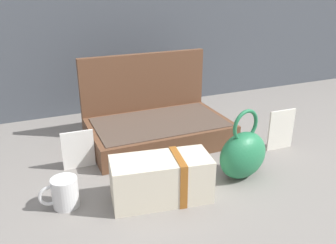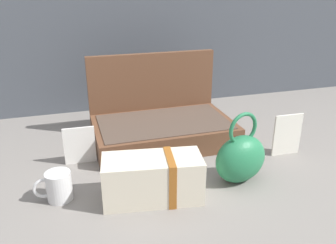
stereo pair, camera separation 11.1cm
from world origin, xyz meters
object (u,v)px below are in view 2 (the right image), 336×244
object	(u,v)px
open_suitcase	(161,122)
info_card_left	(287,135)
coffee_mug	(58,186)
cream_toiletry_bag	(154,178)
poster_card_right	(80,145)
teal_pouch_handbag	(241,158)

from	to	relation	value
open_suitcase	info_card_left	world-z (taller)	open_suitcase
open_suitcase	coffee_mug	xyz separation A→B (m)	(-0.37, -0.30, -0.03)
cream_toiletry_bag	poster_card_right	world-z (taller)	same
teal_pouch_handbag	cream_toiletry_bag	distance (m)	0.27
coffee_mug	poster_card_right	xyz separation A→B (m)	(0.07, 0.20, 0.02)
info_card_left	teal_pouch_handbag	bearing A→B (deg)	-153.20
open_suitcase	info_card_left	xyz separation A→B (m)	(0.38, -0.24, 0.01)
info_card_left	poster_card_right	distance (m)	0.69
open_suitcase	cream_toiletry_bag	bearing A→B (deg)	-108.65
coffee_mug	info_card_left	world-z (taller)	info_card_left
cream_toiletry_bag	info_card_left	distance (m)	0.51
open_suitcase	cream_toiletry_bag	distance (m)	0.39
teal_pouch_handbag	cream_toiletry_bag	bearing A→B (deg)	-176.83
teal_pouch_handbag	cream_toiletry_bag	xyz separation A→B (m)	(-0.27, -0.01, -0.01)
teal_pouch_handbag	poster_card_right	xyz separation A→B (m)	(-0.45, 0.25, -0.01)
poster_card_right	coffee_mug	bearing A→B (deg)	-108.17
teal_pouch_handbag	coffee_mug	distance (m)	0.52
teal_pouch_handbag	info_card_left	xyz separation A→B (m)	(0.23, 0.11, -0.00)
coffee_mug	info_card_left	distance (m)	0.75
open_suitcase	teal_pouch_handbag	world-z (taller)	open_suitcase
coffee_mug	info_card_left	bearing A→B (deg)	4.19
open_suitcase	cream_toiletry_bag	world-z (taller)	open_suitcase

